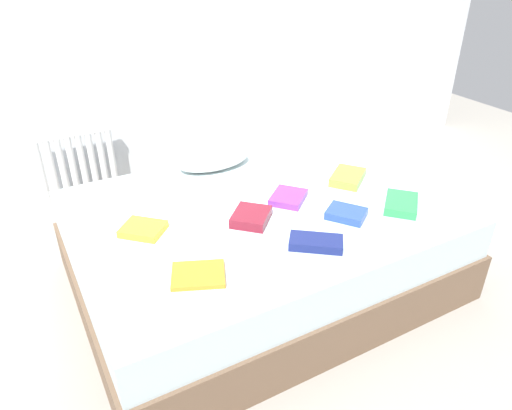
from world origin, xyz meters
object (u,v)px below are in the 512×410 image
(pillow, at_px, (213,159))
(textbook_maroon, at_px, (251,217))
(textbook_orange, at_px, (198,275))
(bed, at_px, (260,244))
(textbook_purple, at_px, (288,197))
(textbook_white, at_px, (197,206))
(textbook_blue, at_px, (346,214))
(textbook_navy, at_px, (316,242))
(textbook_lime, at_px, (348,177))
(radiator, at_px, (78,167))
(textbook_yellow, at_px, (143,229))
(textbook_green, at_px, (401,204))

(pillow, relative_size, textbook_maroon, 2.34)
(textbook_maroon, distance_m, textbook_orange, 0.51)
(bed, relative_size, textbook_orange, 8.80)
(textbook_purple, xyz_separation_m, textbook_white, (-0.48, 0.15, -0.00))
(pillow, bearing_deg, textbook_blue, -68.62)
(textbook_maroon, bearing_deg, textbook_blue, -69.89)
(textbook_blue, relative_size, textbook_maroon, 0.96)
(pillow, height_order, textbook_navy, pillow)
(textbook_lime, bearing_deg, textbook_orange, 162.32)
(textbook_navy, bearing_deg, bed, 132.60)
(radiator, relative_size, textbook_purple, 2.60)
(textbook_yellow, bearing_deg, textbook_navy, 6.63)
(textbook_purple, relative_size, textbook_green, 0.84)
(textbook_white, xyz_separation_m, textbook_green, (0.97, -0.51, 0.01))
(textbook_green, bearing_deg, textbook_maroon, 117.86)
(bed, bearing_deg, textbook_blue, -43.68)
(bed, distance_m, textbook_purple, 0.32)
(textbook_yellow, relative_size, textbook_navy, 0.80)
(textbook_lime, relative_size, textbook_orange, 1.07)
(textbook_lime, bearing_deg, radiator, 100.82)
(textbook_maroon, bearing_deg, textbook_orange, 169.16)
(textbook_yellow, relative_size, textbook_orange, 0.87)
(radiator, bearing_deg, bed, -58.23)
(radiator, height_order, textbook_yellow, radiator)
(textbook_yellow, height_order, textbook_navy, textbook_navy)
(pillow, xyz_separation_m, textbook_navy, (0.06, -1.04, -0.03))
(textbook_blue, distance_m, textbook_navy, 0.33)
(textbook_lime, bearing_deg, textbook_yellow, 140.38)
(textbook_green, bearing_deg, textbook_blue, 125.82)
(bed, distance_m, textbook_lime, 0.66)
(radiator, distance_m, textbook_orange, 1.62)
(textbook_white, bearing_deg, textbook_navy, -73.25)
(textbook_purple, bearing_deg, textbook_maroon, 157.04)
(textbook_orange, distance_m, textbook_green, 1.19)
(textbook_purple, xyz_separation_m, textbook_navy, (-0.12, -0.44, 0.00))
(bed, height_order, textbook_blue, textbook_blue)
(textbook_orange, distance_m, textbook_navy, 0.58)
(textbook_purple, height_order, textbook_maroon, textbook_maroon)
(textbook_purple, bearing_deg, textbook_yellow, 133.66)
(textbook_yellow, xyz_separation_m, textbook_lime, (1.24, -0.04, 0.01))
(pillow, xyz_separation_m, textbook_maroon, (-0.10, -0.69, -0.03))
(radiator, xyz_separation_m, textbook_white, (0.43, -1.07, 0.11))
(radiator, xyz_separation_m, textbook_navy, (0.78, -1.66, 0.12))
(textbook_purple, distance_m, textbook_yellow, 0.80)
(textbook_blue, distance_m, textbook_orange, 0.87)
(textbook_navy, distance_m, textbook_green, 0.62)
(pillow, bearing_deg, radiator, 139.32)
(pillow, height_order, textbook_white, pillow)
(textbook_blue, distance_m, textbook_maroon, 0.50)
(textbook_purple, relative_size, textbook_white, 0.91)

